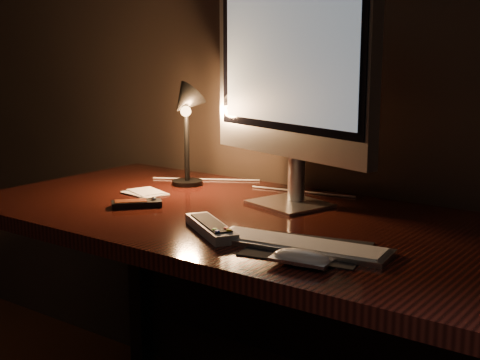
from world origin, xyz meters
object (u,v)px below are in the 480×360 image
Objects in this scene: monitor at (290,70)px; mouse at (302,260)px; media_remote at (137,203)px; desk_lamp at (185,116)px; tv_remote at (211,228)px; desk at (272,258)px; keyboard at (300,245)px.

monitor is 5.14× the size of mouse.
media_remote is 0.41× the size of desk_lamp.
monitor is 4.66× the size of media_remote.
tv_remote is (0.32, -0.08, 0.00)m from media_remote.
media_remote is at bearing -81.75° from desk_lamp.
mouse reaches higher than desk.
desk is 0.36m from keyboard.
media_remote reaches higher than mouse.
desk is 0.49m from monitor.
desk_lamp reaches higher than desk.
monitor is at bearing 118.01° from mouse.
tv_remote is at bearing 157.64° from mouse.
keyboard is (0.23, -0.24, 0.14)m from desk.
media_remote is (-0.55, 0.06, 0.00)m from keyboard.
media_remote is 0.35m from desk_lamp.
keyboard is 1.78× the size of tv_remote.
keyboard is 1.20× the size of desk_lamp.
desk is 0.39m from media_remote.
tv_remote is at bearing 177.32° from keyboard.
desk_lamp is (-0.06, 0.27, 0.21)m from media_remote.
desk_lamp is at bearing 169.46° from tv_remote.
monitor reaches higher than desk_lamp.
tv_remote is at bearing -46.92° from desk_lamp.
monitor reaches higher than mouse.
desk_lamp is (-0.60, 0.33, 0.21)m from keyboard.
monitor is (0.00, 0.07, 0.49)m from desk.
mouse is (0.29, -0.34, 0.14)m from desk.
keyboard reaches higher than desk.
mouse is (0.06, -0.10, 0.00)m from keyboard.
keyboard is at bearing 115.09° from mouse.
desk is 0.52m from desk_lamp.
media_remote is at bearing -150.79° from desk.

